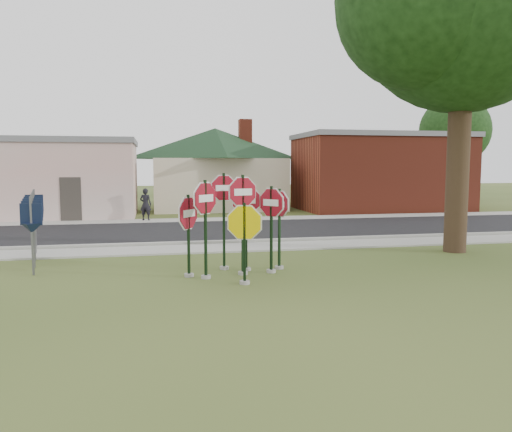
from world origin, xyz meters
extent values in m
plane|color=#374A1B|center=(0.00, 0.00, 0.00)|extent=(120.00, 120.00, 0.00)
cube|color=gray|center=(0.00, 5.50, 0.03)|extent=(60.00, 1.60, 0.06)
cube|color=black|center=(0.00, 10.00, 0.02)|extent=(60.00, 7.00, 0.04)
cube|color=gray|center=(0.00, 14.30, 0.03)|extent=(60.00, 1.60, 0.06)
cube|color=gray|center=(0.00, 6.50, 0.07)|extent=(60.00, 0.20, 0.14)
cylinder|color=gray|center=(0.21, 1.51, 0.04)|extent=(0.24, 0.24, 0.08)
cube|color=black|center=(0.21, 1.51, 1.27)|extent=(0.07, 0.07, 2.53)
cylinder|color=white|center=(0.21, 1.51, 2.10)|extent=(1.03, 0.32, 1.07)
cylinder|color=maroon|center=(0.21, 1.51, 2.10)|extent=(0.96, 0.30, 0.99)
cube|color=white|center=(0.21, 1.51, 2.10)|extent=(0.48, 0.15, 0.17)
cylinder|color=gray|center=(0.07, 0.48, 0.04)|extent=(0.24, 0.24, 0.08)
cube|color=black|center=(0.07, 0.48, 0.95)|extent=(0.07, 0.07, 1.91)
cylinder|color=white|center=(0.07, 0.48, 1.45)|extent=(1.08, 0.40, 1.15)
cylinder|color=#EACC00|center=(0.07, 0.48, 1.45)|extent=(1.01, 0.37, 1.06)
cylinder|color=gray|center=(-0.76, 1.25, 0.04)|extent=(0.24, 0.24, 0.08)
cube|color=black|center=(-0.76, 1.25, 1.21)|extent=(0.08, 0.08, 2.42)
cylinder|color=white|center=(-0.76, 1.25, 1.98)|extent=(0.82, 0.77, 1.11)
cylinder|color=maroon|center=(-0.76, 1.25, 1.98)|extent=(0.77, 0.72, 1.03)
cube|color=white|center=(-0.76, 1.25, 1.98)|extent=(0.38, 0.36, 0.18)
cylinder|color=gray|center=(0.97, 1.59, 0.04)|extent=(0.24, 0.24, 0.08)
cube|color=black|center=(0.97, 1.59, 1.12)|extent=(0.08, 0.08, 2.24)
cylinder|color=white|center=(0.97, 1.59, 1.82)|extent=(0.68, 0.83, 1.06)
cylinder|color=maroon|center=(0.97, 1.59, 1.82)|extent=(0.63, 0.77, 0.98)
cube|color=white|center=(0.97, 1.59, 1.82)|extent=(0.31, 0.38, 0.17)
cylinder|color=gray|center=(0.38, 1.96, 0.04)|extent=(0.24, 0.24, 0.08)
cube|color=black|center=(0.38, 1.96, 1.15)|extent=(0.07, 0.06, 2.29)
cylinder|color=white|center=(0.38, 1.96, 1.86)|extent=(1.03, 0.29, 1.06)
cylinder|color=maroon|center=(0.38, 1.96, 1.86)|extent=(0.96, 0.27, 0.99)
cube|color=white|center=(0.38, 1.96, 1.86)|extent=(0.48, 0.14, 0.17)
cylinder|color=gray|center=(-0.17, 2.24, 0.04)|extent=(0.24, 0.24, 0.08)
cube|color=black|center=(-0.17, 2.24, 1.29)|extent=(0.07, 0.06, 2.57)
cylinder|color=white|center=(-0.17, 2.24, 2.18)|extent=(0.96, 0.15, 0.97)
cylinder|color=maroon|center=(-0.17, 2.24, 2.18)|extent=(0.89, 0.14, 0.90)
cube|color=white|center=(-0.17, 2.24, 2.18)|extent=(0.44, 0.07, 0.15)
cylinder|color=gray|center=(1.29, 2.00, 0.04)|extent=(0.24, 0.24, 0.08)
cube|color=black|center=(1.29, 2.00, 1.08)|extent=(0.07, 0.08, 2.16)
cylinder|color=white|center=(1.29, 2.00, 1.75)|extent=(0.44, 0.90, 0.99)
cylinder|color=maroon|center=(1.29, 2.00, 1.75)|extent=(0.42, 0.84, 0.92)
cube|color=white|center=(1.29, 2.00, 1.75)|extent=(0.21, 0.42, 0.16)
cylinder|color=gray|center=(-1.15, 1.53, 0.04)|extent=(0.24, 0.24, 0.08)
cube|color=black|center=(-1.15, 1.53, 1.03)|extent=(0.08, 0.08, 2.05)
cylinder|color=white|center=(-1.15, 1.53, 1.59)|extent=(0.68, 0.95, 1.16)
cylinder|color=maroon|center=(-1.15, 1.53, 1.59)|extent=(0.64, 0.88, 1.07)
cube|color=white|center=(-1.15, 1.53, 1.59)|extent=(0.32, 0.44, 0.18)
cube|color=#59595E|center=(-5.00, 2.50, 1.00)|extent=(0.05, 0.05, 2.00)
cube|color=black|center=(-5.00, 2.50, 1.55)|extent=(0.55, 0.13, 0.55)
cone|color=black|center=(-5.00, 2.50, 1.20)|extent=(0.65, 0.65, 0.25)
cube|color=#59595E|center=(-5.20, 3.50, 1.00)|extent=(0.05, 0.05, 2.00)
cube|color=black|center=(-5.20, 3.50, 1.55)|extent=(0.55, 0.09, 0.55)
cone|color=black|center=(-5.20, 3.50, 1.20)|extent=(0.62, 0.62, 0.25)
cube|color=#59595E|center=(-5.40, 4.50, 1.00)|extent=(0.05, 0.05, 2.00)
cube|color=black|center=(-5.40, 4.50, 1.55)|extent=(0.55, 0.05, 0.55)
cone|color=black|center=(-5.40, 4.50, 1.20)|extent=(0.58, 0.58, 0.25)
cube|color=#59595E|center=(-5.60, 5.50, 1.00)|extent=(0.05, 0.05, 2.00)
cube|color=black|center=(-5.60, 5.50, 1.55)|extent=(0.55, 0.05, 0.55)
cone|color=black|center=(-5.60, 5.50, 1.20)|extent=(0.58, 0.58, 0.25)
cube|color=#59595E|center=(-5.80, 6.50, 1.00)|extent=(0.05, 0.05, 2.00)
cube|color=black|center=(-5.80, 6.50, 1.55)|extent=(0.55, 0.09, 0.55)
cone|color=black|center=(-5.80, 6.50, 1.20)|extent=(0.62, 0.62, 0.25)
cube|color=beige|center=(-9.00, 18.00, 2.00)|extent=(12.00, 6.00, 4.00)
cube|color=slate|center=(-9.00, 18.00, 4.05)|extent=(12.20, 6.20, 0.30)
cube|color=#332D28|center=(-6.00, 15.02, 1.10)|extent=(1.00, 0.10, 2.20)
cube|color=beige|center=(2.00, 22.00, 1.60)|extent=(8.00, 8.00, 3.20)
pyramid|color=black|center=(2.00, 22.00, 5.20)|extent=(11.60, 11.60, 2.00)
cube|color=maroon|center=(4.00, 22.00, 5.00)|extent=(0.80, 0.80, 1.60)
cube|color=maroon|center=(12.00, 18.50, 2.25)|extent=(10.00, 6.00, 4.50)
cube|color=slate|center=(12.00, 18.50, 4.60)|extent=(10.20, 6.20, 0.30)
cube|color=white|center=(10.00, 15.55, 2.60)|extent=(2.00, 0.08, 0.90)
cylinder|color=black|center=(7.50, 3.50, 3.07)|extent=(0.70, 0.70, 6.13)
cylinder|color=black|center=(22.00, 26.00, 2.00)|extent=(0.50, 0.50, 4.00)
sphere|color=black|center=(22.00, 26.00, 5.60)|extent=(5.60, 5.60, 5.60)
imported|color=black|center=(-2.40, 14.47, 0.86)|extent=(0.67, 0.54, 1.59)
camera|label=1|loc=(-1.96, -10.79, 2.76)|focal=35.00mm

